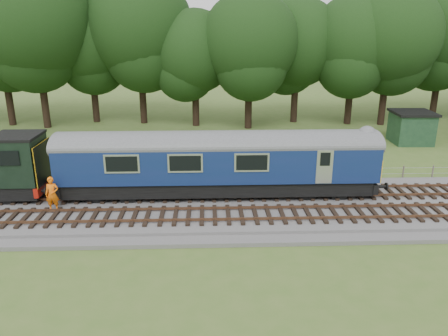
{
  "coord_description": "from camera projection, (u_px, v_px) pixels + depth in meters",
  "views": [
    {
      "loc": [
        1.1,
        -22.48,
        9.83
      ],
      "look_at": [
        1.97,
        1.4,
        2.0
      ],
      "focal_mm": 35.0,
      "sensor_mm": 36.0,
      "label": 1
    }
  ],
  "objects": [
    {
      "name": "dmu_railcar",
      "position": [
        218.0,
        158.0,
        24.95
      ],
      "size": [
        18.05,
        2.86,
        3.88
      ],
      "color": "black",
      "rests_on": "ground"
    },
    {
      "name": "shed",
      "position": [
        411.0,
        127.0,
        37.96
      ],
      "size": [
        3.53,
        3.53,
        2.78
      ],
      "rotation": [
        0.0,
        0.0,
        -0.04
      ],
      "color": "#173320",
      "rests_on": "ground"
    },
    {
      "name": "track_south",
      "position": [
        188.0,
        215.0,
        22.72
      ],
      "size": [
        67.2,
        2.4,
        0.21
      ],
      "color": "black",
      "rests_on": "ballast"
    },
    {
      "name": "fence",
      "position": [
        192.0,
        183.0,
        28.65
      ],
      "size": [
        64.0,
        0.12,
        1.0
      ],
      "primitive_type": null,
      "color": "#6B6054",
      "rests_on": "ground"
    },
    {
      "name": "ballast",
      "position": [
        190.0,
        207.0,
        24.32
      ],
      "size": [
        70.0,
        7.0,
        0.35
      ],
      "primitive_type": "cube",
      "color": "#4C4C4F",
      "rests_on": "ground"
    },
    {
      "name": "ground",
      "position": [
        190.0,
        210.0,
        24.37
      ],
      "size": [
        120.0,
        120.0,
        0.0
      ],
      "primitive_type": "plane",
      "color": "#446324",
      "rests_on": "ground"
    },
    {
      "name": "tree_line",
      "position": [
        198.0,
        125.0,
        45.27
      ],
      "size": [
        70.0,
        8.0,
        18.0
      ],
      "primitive_type": null,
      "color": "black",
      "rests_on": "ground"
    },
    {
      "name": "worker",
      "position": [
        52.0,
        194.0,
        23.13
      ],
      "size": [
        0.73,
        0.52,
        1.91
      ],
      "primitive_type": "imported",
      "rotation": [
        0.0,
        0.0,
        0.09
      ],
      "color": "orange",
      "rests_on": "ballast"
    },
    {
      "name": "track_north",
      "position": [
        190.0,
        194.0,
        25.57
      ],
      "size": [
        67.2,
        2.4,
        0.21
      ],
      "color": "black",
      "rests_on": "ballast"
    }
  ]
}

